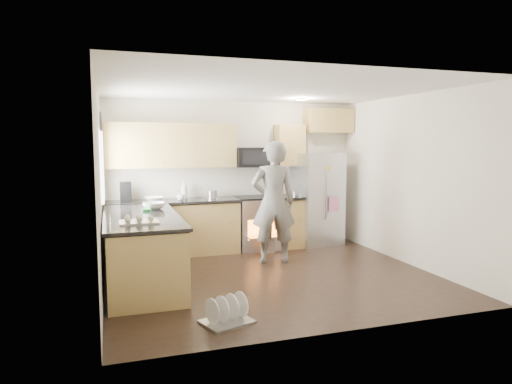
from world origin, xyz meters
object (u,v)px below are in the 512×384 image
object	(u,v)px
stove_range	(258,211)
dish_rack	(227,316)
refrigerator	(317,199)
person	(273,202)

from	to	relation	value
stove_range	dish_rack	xyz separation A→B (m)	(-1.37, -3.13, -0.60)
dish_rack	stove_range	bearing A→B (deg)	66.36
refrigerator	person	distance (m)	1.56
person	refrigerator	bearing A→B (deg)	-131.89
person	dish_rack	world-z (taller)	person
refrigerator	person	xyz separation A→B (m)	(-1.21, -0.97, 0.10)
dish_rack	refrigerator	bearing A→B (deg)	51.23
stove_range	dish_rack	distance (m)	3.47
stove_range	refrigerator	bearing A→B (deg)	0.37
person	dish_rack	bearing A→B (deg)	68.27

